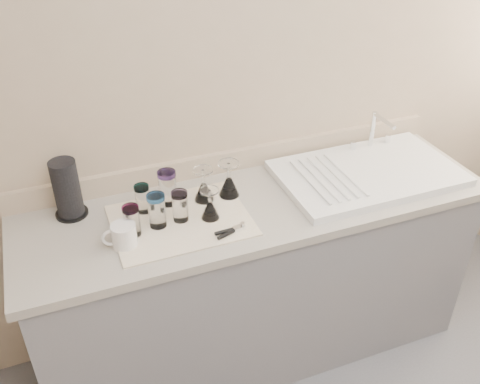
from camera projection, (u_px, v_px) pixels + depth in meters
name	position (u px, v px, depth m)	size (l,w,h in m)	color
counter_unit	(256.00, 278.00, 2.55)	(2.06, 0.62, 0.90)	slate
sink_unit	(368.00, 172.00, 2.46)	(0.82, 0.50, 0.22)	white
dish_towel	(181.00, 220.00, 2.18)	(0.55, 0.42, 0.01)	white
tumbler_cyan	(143.00, 198.00, 2.19)	(0.06, 0.06, 0.12)	white
tumbler_purple	(168.00, 187.00, 2.23)	(0.08, 0.08, 0.15)	white
tumbler_magenta	(132.00, 220.00, 2.06)	(0.07, 0.07, 0.13)	white
tumbler_blue	(157.00, 210.00, 2.10)	(0.07, 0.07, 0.14)	white
tumbler_lavender	(180.00, 206.00, 2.14)	(0.07, 0.07, 0.13)	white
goblet_back_left	(204.00, 189.00, 2.27)	(0.08, 0.08, 0.15)	white
goblet_back_right	(229.00, 184.00, 2.30)	(0.09, 0.09, 0.16)	white
goblet_front_left	(210.00, 208.00, 2.16)	(0.08, 0.08, 0.14)	white
can_opener	(231.00, 231.00, 2.10)	(0.13, 0.06, 0.02)	silver
white_mug	(123.00, 236.00, 2.02)	(0.14, 0.10, 0.10)	white
paper_towel_roll	(67.00, 190.00, 2.15)	(0.13, 0.13, 0.25)	black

